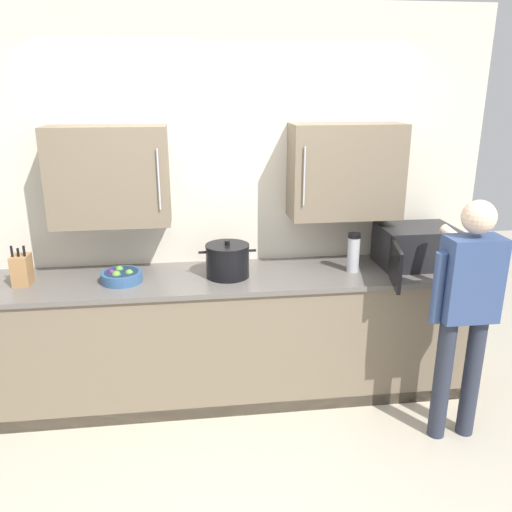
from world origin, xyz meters
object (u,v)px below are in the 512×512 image
microwave_oven (413,247)px  knife_block (22,270)px  thermos_flask (353,252)px  fruit_bowl (122,276)px  person_figure (466,302)px  stock_pot (228,261)px

microwave_oven → knife_block: microwave_oven is taller
thermos_flask → knife_block: bearing=179.1°
thermos_flask → fruit_bowl: bearing=-179.9°
microwave_oven → fruit_bowl: bearing=-178.1°
fruit_bowl → person_figure: person_figure is taller
microwave_oven → person_figure: person_figure is taller
microwave_oven → thermos_flask: microwave_oven is taller
knife_block → stock_pot: bearing=-0.9°
stock_pot → thermos_flask: size_ratio=1.41×
microwave_oven → thermos_flask: (-0.47, -0.07, -0.00)m
knife_block → thermos_flask: thermos_flask is taller
thermos_flask → stock_pot: bearing=179.2°
fruit_bowl → microwave_oven: bearing=1.9°
person_figure → stock_pot: bearing=155.0°
knife_block → thermos_flask: bearing=-0.9°
stock_pot → person_figure: (1.41, -0.66, -0.11)m
knife_block → thermos_flask: size_ratio=0.98×
fruit_bowl → thermos_flask: size_ratio=0.98×
person_figure → fruit_bowl: bearing=163.3°
fruit_bowl → thermos_flask: 1.62m
stock_pot → fruit_bowl: bearing=-178.8°
knife_block → stock_pot: (1.37, -0.02, 0.01)m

